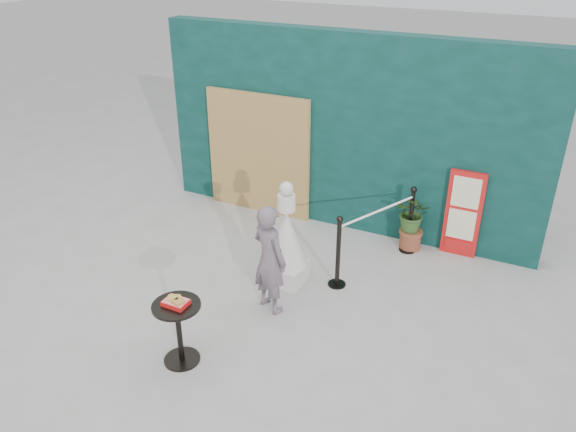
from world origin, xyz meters
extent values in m
plane|color=#ADAAA5|center=(0.00, 0.00, 0.00)|extent=(60.00, 60.00, 0.00)
cube|color=#092C25|center=(0.00, 3.15, 1.50)|extent=(6.00, 0.30, 3.00)
cube|color=tan|center=(-1.40, 2.94, 1.00)|extent=(1.80, 0.08, 2.00)
imported|color=slate|center=(0.05, 0.59, 0.71)|extent=(0.61, 0.51, 1.42)
cube|color=red|center=(1.90, 2.96, 0.65)|extent=(0.50, 0.06, 1.30)
cube|color=beige|center=(1.90, 2.92, 1.00)|extent=(0.38, 0.02, 0.45)
cube|color=beige|center=(1.90, 2.92, 0.50)|extent=(0.38, 0.02, 0.45)
cube|color=red|center=(1.90, 2.92, 0.15)|extent=(0.38, 0.02, 0.18)
cube|color=silver|center=(-0.03, 1.22, 0.13)|extent=(0.49, 0.49, 0.27)
cone|color=silver|center=(-0.03, 1.22, 0.67)|extent=(0.57, 0.57, 0.80)
cylinder|color=white|center=(-0.03, 1.22, 1.17)|extent=(0.23, 0.23, 0.21)
sphere|color=silver|center=(-0.03, 1.22, 1.37)|extent=(0.18, 0.18, 0.18)
cylinder|color=black|center=(-0.37, -0.70, 0.01)|extent=(0.40, 0.40, 0.02)
cylinder|color=black|center=(-0.37, -0.70, 0.36)|extent=(0.06, 0.06, 0.72)
cylinder|color=black|center=(-0.37, -0.70, 0.73)|extent=(0.52, 0.52, 0.03)
cube|color=red|center=(-0.37, -0.70, 0.78)|extent=(0.26, 0.19, 0.05)
cube|color=red|center=(-0.37, -0.70, 0.80)|extent=(0.24, 0.17, 0.00)
cube|color=#DFB851|center=(-0.41, -0.69, 0.82)|extent=(0.15, 0.14, 0.02)
cube|color=#C88B49|center=(-0.32, -0.72, 0.82)|extent=(0.13, 0.13, 0.02)
cone|color=gold|center=(-0.35, -0.65, 0.83)|extent=(0.06, 0.06, 0.06)
cylinder|color=brown|center=(1.23, 2.81, 0.13)|extent=(0.31, 0.31, 0.26)
cylinder|color=brown|center=(1.23, 2.81, 0.28)|extent=(0.34, 0.34, 0.04)
imported|color=#304E21|center=(1.23, 2.81, 0.58)|extent=(0.51, 0.44, 0.57)
cylinder|color=black|center=(0.62, 1.42, 0.01)|extent=(0.24, 0.24, 0.02)
cylinder|color=black|center=(0.62, 1.42, 0.48)|extent=(0.06, 0.06, 0.96)
sphere|color=black|center=(0.62, 1.42, 0.99)|extent=(0.09, 0.09, 0.09)
cylinder|color=black|center=(1.22, 2.72, 0.01)|extent=(0.24, 0.24, 0.02)
cylinder|color=black|center=(1.22, 2.72, 0.48)|extent=(0.06, 0.06, 0.96)
sphere|color=black|center=(1.22, 2.72, 0.99)|extent=(0.09, 0.09, 0.09)
cylinder|color=white|center=(0.92, 2.07, 0.88)|extent=(0.63, 1.31, 0.03)
camera|label=1|loc=(2.81, -4.48, 4.27)|focal=35.00mm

